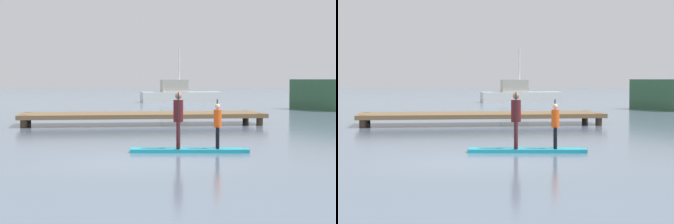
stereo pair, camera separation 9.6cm
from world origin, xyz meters
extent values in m
plane|color=slate|center=(0.00, 0.00, 0.00)|extent=(240.00, 240.00, 0.00)
cube|color=#1E9EB2|center=(1.49, 1.90, 0.05)|extent=(3.06, 1.06, 0.10)
cube|color=#1E9EB2|center=(3.03, 1.66, 0.05)|extent=(0.30, 0.45, 0.09)
cylinder|color=#4C1419|center=(1.29, 2.09, 0.46)|extent=(0.11, 0.11, 0.71)
cylinder|color=#4C1419|center=(1.24, 1.78, 0.46)|extent=(0.11, 0.11, 0.71)
cylinder|color=#4C1419|center=(1.27, 1.93, 1.11)|extent=(0.30, 0.30, 0.59)
sphere|color=#8C664C|center=(1.27, 1.93, 1.51)|extent=(0.17, 0.17, 0.17)
cylinder|color=black|center=(1.24, 1.73, 0.86)|extent=(0.03, 0.03, 1.51)
cube|color=black|center=(1.24, 1.73, 0.19)|extent=(0.05, 0.14, 0.18)
cylinder|color=black|center=(2.33, 1.89, 0.39)|extent=(0.09, 0.09, 0.57)
cylinder|color=black|center=(2.29, 1.65, 0.39)|extent=(0.09, 0.09, 0.57)
cylinder|color=#E54C14|center=(2.31, 1.77, 0.91)|extent=(0.24, 0.24, 0.47)
sphere|color=beige|center=(2.31, 1.77, 1.23)|extent=(0.14, 0.14, 0.14)
cylinder|color=black|center=(2.34, 1.94, 0.76)|extent=(0.03, 0.03, 1.31)
cube|color=black|center=(2.34, 1.94, 0.19)|extent=(0.05, 0.14, 0.18)
cube|color=silver|center=(7.43, 38.59, 0.44)|extent=(6.90, 2.07, 0.88)
cube|color=#B2AD9E|center=(6.81, 38.56, 1.40)|extent=(2.24, 1.46, 1.04)
cylinder|color=silver|center=(7.25, 38.58, 3.22)|extent=(0.12, 0.12, 2.62)
cube|color=brown|center=(1.38, 12.45, 0.41)|extent=(10.42, 2.86, 0.18)
cylinder|color=#473828|center=(-3.53, 11.32, 0.25)|extent=(0.28, 0.28, 0.50)
cylinder|color=#473828|center=(-3.53, 13.58, 0.25)|extent=(0.28, 0.28, 0.50)
cylinder|color=#473828|center=(6.28, 11.32, 0.25)|extent=(0.28, 0.28, 0.50)
cylinder|color=#473828|center=(6.28, 13.58, 0.25)|extent=(0.28, 0.28, 0.50)
camera|label=1|loc=(-1.44, -14.87, 1.96)|focal=68.25mm
camera|label=2|loc=(-1.34, -14.89, 1.96)|focal=68.25mm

